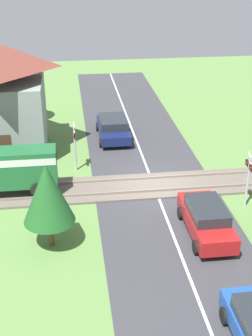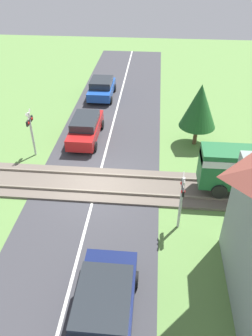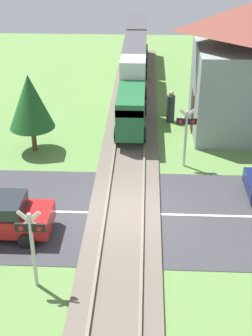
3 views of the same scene
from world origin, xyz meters
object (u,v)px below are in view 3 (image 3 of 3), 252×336
station_building (247,71)px  pedestrian_by_station (171,108)px  train (135,61)px  crossing_signal_west_approach (32,238)px  crossing_signal_east_approach (186,130)px

station_building → pedestrian_by_station: 4.54m
train → crossing_signal_west_approach: (-2.56, -18.46, -0.07)m
crossing_signal_west_approach → crossing_signal_east_approach: 9.59m
station_building → crossing_signal_east_approach: bearing=-128.4°
crossing_signal_east_approach → train: bearing=103.9°
train → pedestrian_by_station: size_ratio=10.34×
station_building → pedestrian_by_station: bearing=163.9°
train → crossing_signal_east_approach: train is taller
crossing_signal_west_approach → pedestrian_by_station: 14.11m
station_building → crossing_signal_west_approach: bearing=-124.4°
crossing_signal_west_approach → crossing_signal_east_approach: size_ratio=1.00×
crossing_signal_east_approach → pedestrian_by_station: crossing_signal_east_approach is taller
crossing_signal_west_approach → pedestrian_by_station: bearing=70.6°
crossing_signal_east_approach → station_building: station_building is taller
crossing_signal_east_approach → station_building: bearing=51.6°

